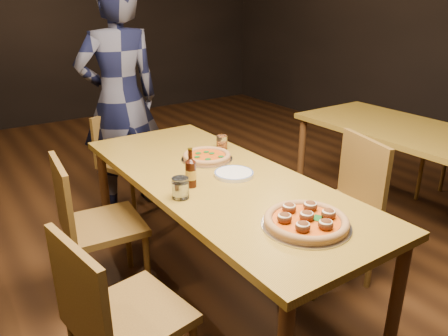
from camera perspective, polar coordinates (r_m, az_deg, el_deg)
ground at (r=2.77m, az=-0.61°, el=-15.67°), size 9.00×9.00×0.00m
table_main at (r=2.42m, az=-0.67°, el=-2.76°), size 0.80×2.00×0.75m
table_right at (r=3.49m, az=25.26°, el=2.88°), size 0.80×2.00×0.75m
chair_main_nw at (r=1.93m, az=-12.12°, el=-18.23°), size 0.48×0.48×0.91m
chair_main_sw at (r=2.62m, az=-15.45°, el=-7.09°), size 0.46×0.46×0.91m
chair_main_e at (r=2.73m, az=13.71°, el=-5.26°), size 0.54×0.54×0.94m
chair_end at (r=3.60m, az=-12.14°, el=0.70°), size 0.52×0.52×0.84m
pizza_meatball at (r=1.92m, az=10.70°, el=-6.76°), size 0.39×0.39×0.07m
pizza_margherita at (r=2.64m, az=-2.25°, el=1.53°), size 0.31×0.31×0.04m
plate_stack at (r=2.41m, az=1.30°, el=-0.76°), size 0.22×0.22×0.02m
beer_bottle at (r=2.25m, az=-4.36°, el=-0.70°), size 0.06×0.06×0.20m
water_glass at (r=2.14m, az=-5.71°, el=-2.61°), size 0.08×0.08×0.10m
amber_glass at (r=2.82m, az=-0.29°, el=3.37°), size 0.07×0.07×0.09m
diner at (r=3.60m, az=-13.44°, el=8.64°), size 0.68×0.46×1.81m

